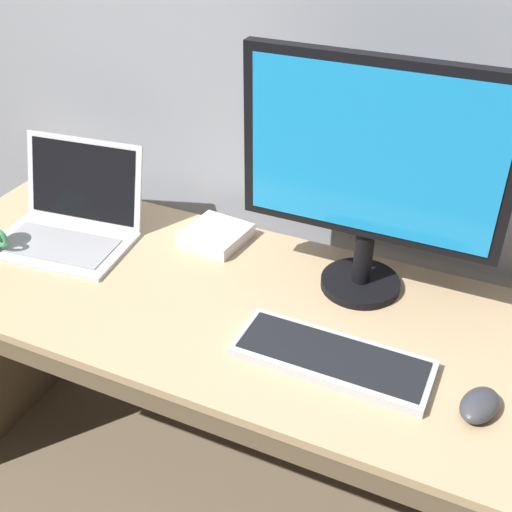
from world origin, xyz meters
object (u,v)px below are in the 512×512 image
Objects in this scene: laptop_silver at (70,217)px; external_drive_box at (216,235)px; wired_keyboard at (332,358)px; external_monitor at (372,168)px; computer_mouse at (480,405)px.

laptop_silver is 0.39m from external_drive_box.
external_monitor is at bearing 95.03° from wired_keyboard.
laptop_silver is 0.66× the size of external_monitor.
wired_keyboard is (0.02, -0.26, -0.31)m from external_monitor.
computer_mouse is (1.09, -0.19, -0.04)m from laptop_silver.
external_monitor is 0.51m from external_drive_box.
external_monitor is at bearing 5.89° from laptop_silver.
external_monitor is 0.41m from wired_keyboard.
external_drive_box is (0.36, 0.13, -0.04)m from laptop_silver.
external_drive_box is at bearing 172.30° from computer_mouse.
wired_keyboard is 3.97× the size of computer_mouse.
external_monitor reaches higher than laptop_silver.
computer_mouse is 0.80m from external_drive_box.
wired_keyboard is 0.53m from external_drive_box.
external_monitor is at bearing 155.78° from computer_mouse.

